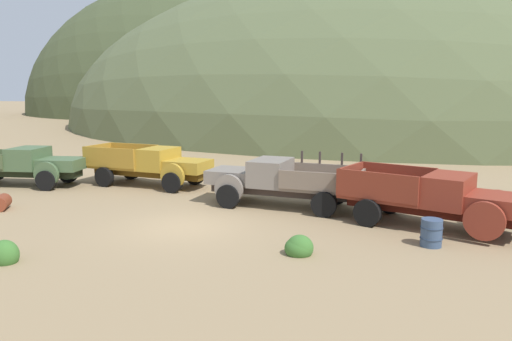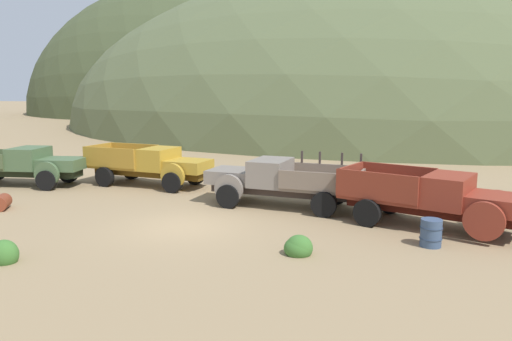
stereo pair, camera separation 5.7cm
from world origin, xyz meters
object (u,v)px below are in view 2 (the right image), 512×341
object	(u,v)px
truck_primer_gray	(274,181)
truck_rust_red	(442,199)
oil_drum_spare	(431,233)
oil_drum_by_truck	(2,202)
truck_weathered_green	(27,165)
truck_mustard	(156,166)

from	to	relation	value
truck_primer_gray	truck_rust_red	world-z (taller)	truck_primer_gray
oil_drum_spare	oil_drum_by_truck	world-z (taller)	oil_drum_spare
truck_weathered_green	truck_primer_gray	size ratio (longest dim) A/B	1.03
oil_drum_by_truck	oil_drum_spare	bearing A→B (deg)	-0.84
truck_weathered_green	oil_drum_spare	distance (m)	19.02
truck_primer_gray	oil_drum_by_truck	size ratio (longest dim) A/B	6.11
truck_weathered_green	oil_drum_by_truck	world-z (taller)	truck_weathered_green
truck_weathered_green	truck_mustard	xyz separation A→B (m)	(6.16, 1.59, 0.01)
truck_mustard	truck_primer_gray	world-z (taller)	truck_primer_gray
truck_primer_gray	oil_drum_by_truck	xyz separation A→B (m)	(-10.16, -3.60, -0.73)
truck_rust_red	oil_drum_spare	xyz separation A→B (m)	(-0.45, -2.05, -0.61)
truck_primer_gray	truck_rust_red	size ratio (longest dim) A/B	1.02
oil_drum_by_truck	truck_rust_red	bearing A→B (deg)	6.30
truck_mustard	oil_drum_spare	bearing A→B (deg)	-20.07
truck_rust_red	oil_drum_by_truck	size ratio (longest dim) A/B	5.97
truck_weathered_green	truck_rust_red	bearing A→B (deg)	-16.08
oil_drum_spare	oil_drum_by_truck	distance (m)	15.97
truck_primer_gray	truck_rust_red	bearing A→B (deg)	169.39
truck_mustard	oil_drum_spare	xyz separation A→B (m)	(12.28, -6.20, -0.60)
truck_weathered_green	truck_mustard	bearing A→B (deg)	6.13
truck_weathered_green	truck_rust_red	world-z (taller)	truck_weathered_green
truck_primer_gray	truck_rust_red	xyz separation A→B (m)	(6.26, -1.79, 0.01)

